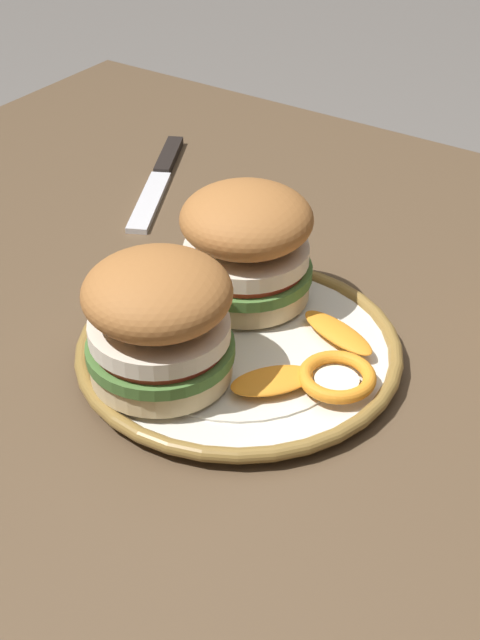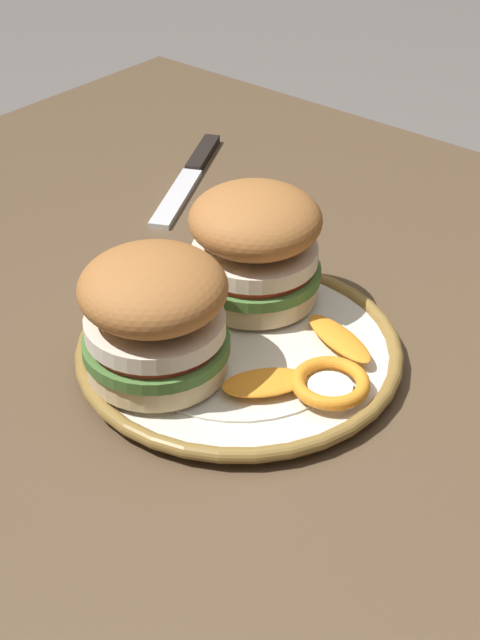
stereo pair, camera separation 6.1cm
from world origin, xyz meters
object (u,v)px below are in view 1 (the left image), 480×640
at_px(table_knife, 161,176).
at_px(dinner_plate, 240,351).
at_px(dining_table, 263,434).
at_px(sandwich_half_left, 159,319).
at_px(sandwich_half_right, 246,243).

bearing_deg(table_knife, dinner_plate, -41.14).
bearing_deg(table_knife, dining_table, -35.81).
bearing_deg(sandwich_half_left, table_knife, 128.26).
relative_size(dining_table, dinner_plate, 4.22).
xyz_separation_m(dinner_plate, sandwich_half_right, (-0.04, 0.06, 0.06)).
bearing_deg(sandwich_half_left, dinner_plate, 66.98).
relative_size(dining_table, sandwich_half_right, 8.59).
relative_size(dinner_plate, sandwich_half_right, 2.03).
xyz_separation_m(dining_table, dinner_plate, (0.00, -0.04, 0.12)).
relative_size(sandwich_half_right, table_knife, 0.64).
xyz_separation_m(dining_table, table_knife, (-0.26, 0.19, 0.12)).
xyz_separation_m(dining_table, sandwich_half_right, (-0.03, 0.02, 0.18)).
bearing_deg(table_knife, sandwich_half_right, -36.23).
distance_m(sandwich_half_left, table_knife, 0.38).
bearing_deg(dining_table, sandwich_half_left, -104.34).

